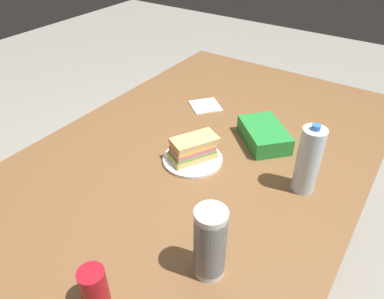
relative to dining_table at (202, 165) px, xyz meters
The scene contains 9 objects.
ground_plane 0.66m from the dining_table, ahead, with size 8.00×8.00×0.00m, color gray.
dining_table is the anchor object (origin of this frame).
paper_plate 0.10m from the dining_table, behind, with size 0.23×0.23×0.01m, color white.
sandwich 0.14m from the dining_table, behind, with size 0.21×0.16×0.08m.
soda_can_red 0.71m from the dining_table, 169.22° to the right, with size 0.07×0.07×0.12m, color maroon.
chip_bag 0.28m from the dining_table, 40.65° to the right, with size 0.23×0.15×0.07m, color #268C38.
water_bottle_tall 0.44m from the dining_table, 88.24° to the right, with size 0.08×0.08×0.26m.
plastic_cup_stack 0.57m from the dining_table, 145.47° to the right, with size 0.08×0.08×0.22m.
paper_napkin 0.37m from the dining_table, 30.21° to the left, with size 0.13×0.13×0.01m, color white.
Camera 1 is at (-0.97, -0.61, 1.56)m, focal length 33.82 mm.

